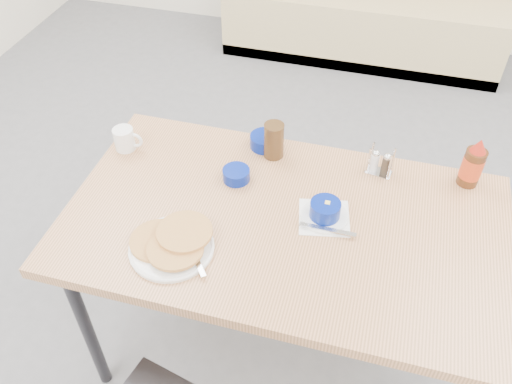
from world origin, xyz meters
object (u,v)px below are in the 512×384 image
(booth_bench, at_px, (366,4))
(grits_setting, at_px, (325,212))
(amber_tumbler, at_px, (274,140))
(coffee_mug, at_px, (125,139))
(creamer_bowl, at_px, (265,141))
(butter_bowl, at_px, (236,175))
(pancake_plate, at_px, (172,244))
(syrup_bottle, at_px, (473,165))
(dining_table, at_px, (284,233))
(condiment_caddy, at_px, (380,164))

(booth_bench, height_order, grits_setting, booth_bench)
(amber_tumbler, bearing_deg, grits_setting, -48.25)
(booth_bench, bearing_deg, coffee_mug, -105.22)
(creamer_bowl, distance_m, butter_bowl, 0.20)
(amber_tumbler, bearing_deg, pancake_plate, -110.31)
(grits_setting, distance_m, creamer_bowl, 0.41)
(grits_setting, distance_m, butter_bowl, 0.34)
(pancake_plate, distance_m, syrup_bottle, 1.01)
(dining_table, xyz_separation_m, coffee_mug, (-0.64, 0.20, 0.10))
(condiment_caddy, bearing_deg, syrup_bottle, 16.27)
(amber_tumbler, relative_size, condiment_caddy, 1.27)
(amber_tumbler, bearing_deg, booth_bench, 87.14)
(dining_table, height_order, coffee_mug, coffee_mug)
(pancake_plate, bearing_deg, creamer_bowl, 75.28)
(dining_table, relative_size, grits_setting, 6.90)
(grits_setting, distance_m, syrup_bottle, 0.53)
(amber_tumbler, distance_m, condiment_caddy, 0.38)
(grits_setting, relative_size, condiment_caddy, 1.93)
(grits_setting, relative_size, syrup_bottle, 1.10)
(creamer_bowl, height_order, amber_tumbler, amber_tumbler)
(butter_bowl, relative_size, syrup_bottle, 0.50)
(coffee_mug, relative_size, butter_bowl, 1.17)
(coffee_mug, relative_size, condiment_caddy, 1.03)
(creamer_bowl, bearing_deg, pancake_plate, -104.72)
(creamer_bowl, bearing_deg, butter_bowl, -103.45)
(pancake_plate, height_order, grits_setting, grits_setting)
(amber_tumbler, bearing_deg, dining_table, -69.53)
(butter_bowl, bearing_deg, amber_tumbler, 60.12)
(booth_bench, bearing_deg, condiment_caddy, -83.29)
(condiment_caddy, bearing_deg, dining_table, -119.53)
(pancake_plate, height_order, butter_bowl, pancake_plate)
(grits_setting, distance_m, amber_tumbler, 0.35)
(pancake_plate, height_order, syrup_bottle, syrup_bottle)
(booth_bench, height_order, condiment_caddy, booth_bench)
(amber_tumbler, bearing_deg, coffee_mug, -168.81)
(dining_table, xyz_separation_m, amber_tumbler, (-0.11, 0.30, 0.13))
(butter_bowl, distance_m, syrup_bottle, 0.79)
(pancake_plate, distance_m, coffee_mug, 0.52)
(grits_setting, distance_m, condiment_caddy, 0.30)
(coffee_mug, bearing_deg, condiment_caddy, 7.00)
(amber_tumbler, relative_size, syrup_bottle, 0.72)
(dining_table, xyz_separation_m, pancake_plate, (-0.30, -0.20, 0.08))
(booth_bench, relative_size, dining_table, 1.36)
(pancake_plate, xyz_separation_m, coffee_mug, (-0.34, 0.40, 0.02))
(butter_bowl, relative_size, condiment_caddy, 0.88)
(booth_bench, xyz_separation_m, creamer_bowl, (-0.16, -2.19, 0.43))
(creamer_bowl, relative_size, amber_tumbler, 0.80)
(coffee_mug, height_order, amber_tumbler, amber_tumbler)
(dining_table, relative_size, pancake_plate, 5.20)
(creamer_bowl, relative_size, syrup_bottle, 0.58)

